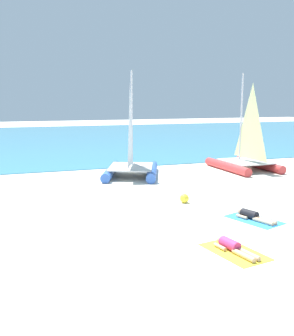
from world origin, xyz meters
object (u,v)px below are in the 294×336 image
object	(u,v)px
towel_left	(234,252)
sunbather_left	(233,247)
towel_right	(254,220)
sunbather_right	(252,216)
beach_ball	(184,198)
sailboat_red	(245,156)
sailboat_blue	(131,161)

from	to	relation	value
towel_left	sunbather_left	xyz separation A→B (m)	(-0.01, 0.07, 0.13)
towel_right	sunbather_right	xyz separation A→B (m)	(-0.02, 0.06, 0.13)
towel_left	towel_right	xyz separation A→B (m)	(2.22, 2.31, 0.00)
beach_ball	sailboat_red	bearing A→B (deg)	40.95
sunbather_left	beach_ball	size ratio (longest dim) A/B	4.23
sailboat_red	sailboat_blue	xyz separation A→B (m)	(-6.96, 0.42, 0.01)
sailboat_blue	sunbather_right	world-z (taller)	sailboat_blue
sailboat_blue	sunbather_left	world-z (taller)	sailboat_blue
sunbather_left	sunbather_right	distance (m)	3.19
towel_left	sunbather_left	distance (m)	0.14
sailboat_red	sailboat_blue	distance (m)	6.98
sailboat_blue	sunbather_left	distance (m)	11.31
towel_left	beach_ball	size ratio (longest dim) A/B	5.13
sunbather_right	towel_left	bearing A→B (deg)	-150.36
sailboat_blue	sunbather_left	xyz separation A→B (m)	(-0.52, -11.27, -0.72)
sailboat_red	sailboat_blue	world-z (taller)	sailboat_blue
sunbather_left	towel_right	size ratio (longest dim) A/B	0.82
sailboat_red	sunbather_left	size ratio (longest dim) A/B	3.63
towel_right	sailboat_blue	bearing A→B (deg)	100.71
towel_right	sunbather_left	bearing A→B (deg)	-134.77
sunbather_left	beach_ball	bearing A→B (deg)	70.33
sunbather_left	towel_right	xyz separation A→B (m)	(2.23, 2.25, -0.13)
towel_left	sunbather_right	size ratio (longest dim) A/B	1.23
sunbather_right	beach_ball	xyz separation A→B (m)	(-1.31, 2.83, 0.05)
sunbather_left	sailboat_blue	bearing A→B (deg)	77.61
beach_ball	sunbather_left	bearing A→B (deg)	-99.91
sunbather_right	beach_ball	distance (m)	3.12
sunbather_left	sunbather_right	world-z (taller)	same
sailboat_red	sailboat_blue	bearing A→B (deg)	175.48
sunbather_left	towel_right	bearing A→B (deg)	35.48
sailboat_blue	sunbather_right	bearing A→B (deg)	-57.56
sailboat_red	sunbather_right	world-z (taller)	sailboat_red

